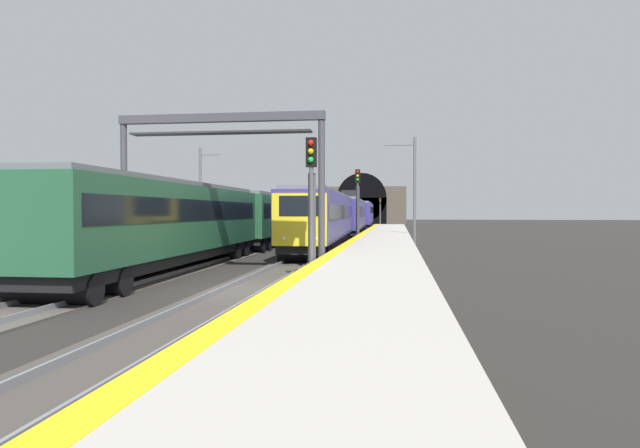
% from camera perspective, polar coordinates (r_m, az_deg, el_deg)
% --- Properties ---
extents(ground_plane, '(320.00, 320.00, 0.00)m').
position_cam_1_polar(ground_plane, '(18.47, -7.65, -7.01)').
color(ground_plane, '#282623').
extents(platform_right, '(112.00, 3.80, 0.95)m').
position_cam_1_polar(platform_right, '(17.76, 4.82, -5.79)').
color(platform_right, '#ADA89E').
rests_on(platform_right, ground_plane).
extents(platform_left, '(112.00, 3.80, 0.95)m').
position_cam_1_polar(platform_left, '(22.46, -30.03, -4.47)').
color(platform_left, '#ADA89E').
rests_on(platform_left, ground_plane).
extents(platform_right_edge_strip, '(112.00, 0.50, 0.01)m').
position_cam_1_polar(platform_right_edge_strip, '(17.88, -0.49, -4.19)').
color(platform_right_edge_strip, yellow).
rests_on(platform_right_edge_strip, platform_right).
extents(track_main_line, '(160.00, 2.71, 0.21)m').
position_cam_1_polar(track_main_line, '(18.46, -7.65, -6.88)').
color(track_main_line, '#423D38').
rests_on(track_main_line, ground_plane).
extents(track_adjacent_line, '(160.00, 2.65, 0.21)m').
position_cam_1_polar(track_adjacent_line, '(20.32, -21.12, -6.20)').
color(track_adjacent_line, '#4C4742').
rests_on(track_adjacent_line, ground_plane).
extents(train_main_approaching, '(62.71, 3.30, 4.86)m').
position_cam_1_polar(train_main_approaching, '(57.52, 3.05, 0.93)').
color(train_main_approaching, navy).
rests_on(train_main_approaching, ground_plane).
extents(train_adjacent_platform, '(59.31, 3.21, 3.96)m').
position_cam_1_polar(train_adjacent_platform, '(43.78, -4.99, 0.80)').
color(train_adjacent_platform, '#235638').
rests_on(train_adjacent_platform, ground_plane).
extents(railway_signal_near, '(0.39, 0.38, 5.31)m').
position_cam_1_polar(railway_signal_near, '(19.75, -0.90, 2.87)').
color(railway_signal_near, '#4C4C54').
rests_on(railway_signal_near, ground_plane).
extents(railway_signal_mid, '(0.39, 0.38, 5.93)m').
position_cam_1_polar(railway_signal_mid, '(43.09, 3.92, 2.49)').
color(railway_signal_mid, '#38383D').
rests_on(railway_signal_mid, ground_plane).
extents(railway_signal_far, '(0.39, 0.38, 5.15)m').
position_cam_1_polar(railway_signal_far, '(101.08, 6.24, 1.58)').
color(railway_signal_far, '#4C4C54').
rests_on(railway_signal_far, ground_plane).
extents(overhead_signal_gantry, '(0.70, 8.89, 6.77)m').
position_cam_1_polar(overhead_signal_gantry, '(23.70, -10.29, 7.32)').
color(overhead_signal_gantry, '#3F3F47').
rests_on(overhead_signal_gantry, ground_plane).
extents(tunnel_portal, '(2.22, 18.62, 10.73)m').
position_cam_1_polar(tunnel_portal, '(117.34, 4.36, 1.97)').
color(tunnel_portal, '#51473D').
rests_on(tunnel_portal, ground_plane).
extents(catenary_mast_near, '(0.22, 2.46, 8.37)m').
position_cam_1_polar(catenary_mast_near, '(43.04, 9.70, 3.50)').
color(catenary_mast_near, '#595B60').
rests_on(catenary_mast_near, ground_plane).
extents(catenary_mast_far, '(0.22, 1.73, 7.92)m').
position_cam_1_polar(catenary_mast_far, '(46.56, -12.24, 2.99)').
color(catenary_mast_far, '#595B60').
rests_on(catenary_mast_far, ground_plane).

